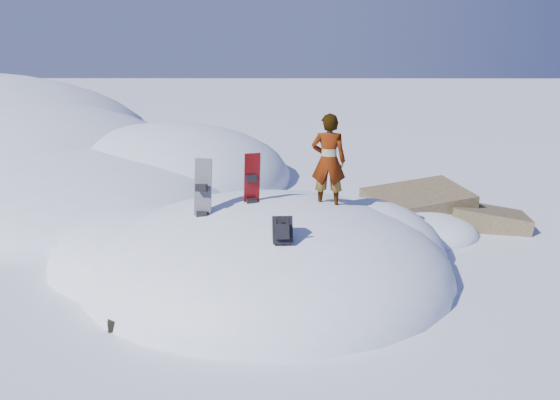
{
  "coord_description": "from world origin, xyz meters",
  "views": [
    {
      "loc": [
        0.3,
        -9.65,
        4.28
      ],
      "look_at": [
        0.21,
        0.3,
        1.41
      ],
      "focal_mm": 35.0,
      "sensor_mm": 36.0,
      "label": 1
    }
  ],
  "objects_px": {
    "snowboard_dark": "(202,204)",
    "snowboard_red": "(252,192)",
    "backpack": "(282,230)",
    "person": "(328,161)"
  },
  "relations": [
    {
      "from": "person",
      "to": "snowboard_dark",
      "type": "bearing_deg",
      "value": 24.81
    },
    {
      "from": "snowboard_dark",
      "to": "person",
      "type": "xyz_separation_m",
      "value": [
        2.23,
        0.66,
        0.63
      ]
    },
    {
      "from": "person",
      "to": "backpack",
      "type": "bearing_deg",
      "value": 72.05
    },
    {
      "from": "snowboard_red",
      "to": "person",
      "type": "bearing_deg",
      "value": -7.91
    },
    {
      "from": "backpack",
      "to": "snowboard_red",
      "type": "bearing_deg",
      "value": 106.87
    },
    {
      "from": "snowboard_dark",
      "to": "person",
      "type": "height_order",
      "value": "person"
    },
    {
      "from": "backpack",
      "to": "person",
      "type": "xyz_separation_m",
      "value": [
        0.83,
        1.68,
        0.75
      ]
    },
    {
      "from": "snowboard_dark",
      "to": "snowboard_red",
      "type": "bearing_deg",
      "value": 38.26
    },
    {
      "from": "snowboard_red",
      "to": "snowboard_dark",
      "type": "height_order",
      "value": "snowboard_red"
    },
    {
      "from": "snowboard_dark",
      "to": "backpack",
      "type": "relative_size",
      "value": 3.1
    }
  ]
}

